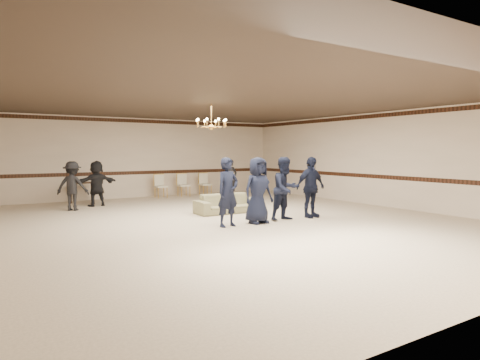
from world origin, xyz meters
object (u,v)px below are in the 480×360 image
object	(u,v)px
boy_b	(258,190)
adult_right	(231,179)
settee	(228,203)
banquet_chair_mid	(184,185)
adult_mid	(97,183)
boy_a	(228,192)
boy_c	(285,189)
banquet_chair_right	(205,184)
banquet_chair_left	(161,186)
boy_d	(310,187)
chandelier	(211,116)
adult_left	(73,186)
console_table	(81,192)

from	to	relation	value
boy_b	adult_right	distance (m)	5.83
boy_b	adult_right	world-z (taller)	boy_b
settee	banquet_chair_mid	world-z (taller)	banquet_chair_mid
settee	adult_mid	size ratio (longest dim) A/B	1.27
boy_a	adult_mid	bearing A→B (deg)	98.34
boy_c	banquet_chair_right	xyz separation A→B (m)	(1.14, 6.92, -0.39)
settee	banquet_chair_left	world-z (taller)	banquet_chair_left
adult_right	banquet_chair_right	world-z (taller)	adult_right
banquet_chair_mid	boy_d	bearing A→B (deg)	-79.03
chandelier	adult_mid	bearing A→B (deg)	118.69
adult_left	settee	bearing A→B (deg)	173.34
boy_d	banquet_chair_right	bearing A→B (deg)	86.09
chandelier	adult_right	world-z (taller)	chandelier
boy_d	adult_left	xyz separation A→B (m)	(-5.43, 5.02, -0.08)
banquet_chair_mid	banquet_chair_left	bearing A→B (deg)	-175.28
boy_d	banquet_chair_mid	world-z (taller)	boy_d
banquet_chair_right	console_table	xyz separation A→B (m)	(-5.00, 0.20, -0.09)
adult_right	adult_left	bearing A→B (deg)	172.23
boy_c	banquet_chair_left	xyz separation A→B (m)	(-0.86, 6.92, -0.39)
boy_a	adult_mid	world-z (taller)	boy_a
settee	banquet_chair_mid	distance (m)	4.99
boy_a	banquet_chair_left	bearing A→B (deg)	72.82
boy_a	adult_mid	xyz separation A→B (m)	(-1.83, 5.72, -0.08)
boy_d	boy_c	bearing A→B (deg)	178.10
chandelier	boy_c	size ratio (longest dim) A/B	0.55
boy_b	settee	size ratio (longest dim) A/B	0.87
boy_a	boy_b	xyz separation A→B (m)	(0.90, 0.00, 0.00)
console_table	adult_left	bearing A→B (deg)	-111.53
boy_a	banquet_chair_left	distance (m)	6.99
banquet_chair_left	banquet_chair_mid	world-z (taller)	same
adult_mid	boy_d	bearing A→B (deg)	122.32
boy_d	banquet_chair_left	world-z (taller)	boy_d
boy_d	console_table	size ratio (longest dim) A/B	1.95
settee	adult_left	bearing A→B (deg)	143.48
adult_right	settee	bearing A→B (deg)	-133.01
boy_d	adult_right	world-z (taller)	boy_d
boy_a	banquet_chair_mid	size ratio (longest dim) A/B	1.85
adult_left	adult_right	size ratio (longest dim) A/B	1.00
chandelier	boy_b	distance (m)	2.63
chandelier	adult_left	distance (m)	5.09
adult_right	banquet_chair_mid	world-z (taller)	adult_right
boy_d	settee	size ratio (longest dim) A/B	0.87
boy_b	banquet_chair_left	bearing A→B (deg)	86.68
adult_left	chandelier	bearing A→B (deg)	164.02
adult_left	adult_mid	xyz separation A→B (m)	(0.90, 0.70, 0.00)
chandelier	console_table	xyz separation A→B (m)	(-2.47, 5.50, -2.51)
adult_mid	console_table	world-z (taller)	adult_mid
settee	adult_mid	xyz separation A→B (m)	(-2.99, 3.73, 0.49)
boy_b	chandelier	bearing A→B (deg)	103.80
adult_left	banquet_chair_mid	world-z (taller)	adult_left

